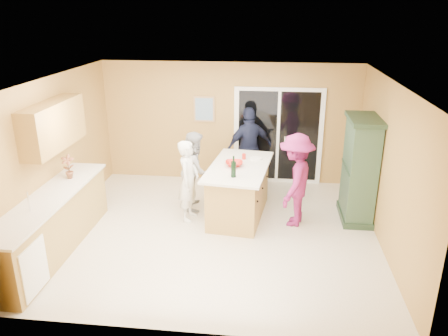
# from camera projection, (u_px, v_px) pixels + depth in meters

# --- Properties ---
(floor) EXTENTS (5.50, 5.50, 0.00)m
(floor) POSITION_uv_depth(u_px,v_px,m) (215.00, 232.00, 7.56)
(floor) COLOR silver
(floor) RESTS_ON ground
(ceiling) EXTENTS (5.50, 5.00, 0.10)m
(ceiling) POSITION_uv_depth(u_px,v_px,m) (214.00, 81.00, 6.66)
(ceiling) COLOR silver
(ceiling) RESTS_ON wall_back
(wall_back) EXTENTS (5.50, 0.10, 2.60)m
(wall_back) POSITION_uv_depth(u_px,v_px,m) (230.00, 123.00, 9.44)
(wall_back) COLOR tan
(wall_back) RESTS_ON ground
(wall_front) EXTENTS (5.50, 0.10, 2.60)m
(wall_front) POSITION_uv_depth(u_px,v_px,m) (184.00, 236.00, 4.78)
(wall_front) COLOR tan
(wall_front) RESTS_ON ground
(wall_left) EXTENTS (0.10, 5.00, 2.60)m
(wall_left) POSITION_uv_depth(u_px,v_px,m) (54.00, 155.00, 7.40)
(wall_left) COLOR tan
(wall_left) RESTS_ON ground
(wall_right) EXTENTS (0.10, 5.00, 2.60)m
(wall_right) POSITION_uv_depth(u_px,v_px,m) (388.00, 168.00, 6.82)
(wall_right) COLOR tan
(wall_right) RESTS_ON ground
(left_cabinet_run) EXTENTS (0.65, 3.05, 1.24)m
(left_cabinet_run) POSITION_uv_depth(u_px,v_px,m) (47.00, 229.00, 6.68)
(left_cabinet_run) COLOR #A58340
(left_cabinet_run) RESTS_ON floor
(upper_cabinets) EXTENTS (0.35, 1.60, 0.75)m
(upper_cabinets) POSITION_uv_depth(u_px,v_px,m) (53.00, 125.00, 6.99)
(upper_cabinets) COLOR #A58340
(upper_cabinets) RESTS_ON wall_left
(sliding_door) EXTENTS (1.90, 0.07, 2.10)m
(sliding_door) POSITION_uv_depth(u_px,v_px,m) (278.00, 136.00, 9.38)
(sliding_door) COLOR white
(sliding_door) RESTS_ON floor
(framed_picture) EXTENTS (0.46, 0.04, 0.56)m
(framed_picture) POSITION_uv_depth(u_px,v_px,m) (204.00, 109.00, 9.37)
(framed_picture) COLOR #AA8155
(framed_picture) RESTS_ON wall_back
(kitchen_island) EXTENTS (1.22, 1.97, 0.98)m
(kitchen_island) POSITION_uv_depth(u_px,v_px,m) (239.00, 192.00, 8.01)
(kitchen_island) COLOR #A58340
(kitchen_island) RESTS_ON floor
(green_hutch) EXTENTS (0.55, 1.03, 1.90)m
(green_hutch) POSITION_uv_depth(u_px,v_px,m) (359.00, 171.00, 7.75)
(green_hutch) COLOR #213623
(green_hutch) RESTS_ON floor
(woman_white) EXTENTS (0.42, 0.58, 1.49)m
(woman_white) POSITION_uv_depth(u_px,v_px,m) (189.00, 181.00, 7.79)
(woman_white) COLOR white
(woman_white) RESTS_ON floor
(woman_grey) EXTENTS (0.64, 0.78, 1.50)m
(woman_grey) POSITION_uv_depth(u_px,v_px,m) (195.00, 170.00, 8.28)
(woman_grey) COLOR #A4A4A6
(woman_grey) RESTS_ON floor
(woman_navy) EXTENTS (1.10, 0.87, 1.75)m
(woman_navy) POSITION_uv_depth(u_px,v_px,m) (249.00, 148.00, 9.16)
(woman_navy) COLOR #181C36
(woman_navy) RESTS_ON floor
(woman_magenta) EXTENTS (0.89, 1.20, 1.66)m
(woman_magenta) POSITION_uv_depth(u_px,v_px,m) (295.00, 180.00, 7.59)
(woman_magenta) COLOR #7D1B5C
(woman_magenta) RESTS_ON floor
(serving_bowl) EXTENTS (0.35, 0.35, 0.08)m
(serving_bowl) POSITION_uv_depth(u_px,v_px,m) (234.00, 164.00, 7.83)
(serving_bowl) COLOR red
(serving_bowl) RESTS_ON kitchen_island
(tulip_vase) EXTENTS (0.24, 0.18, 0.42)m
(tulip_vase) POSITION_uv_depth(u_px,v_px,m) (68.00, 167.00, 7.30)
(tulip_vase) COLOR #B8122A
(tulip_vase) RESTS_ON left_cabinet_run
(tumbler_near) EXTENTS (0.09, 0.09, 0.12)m
(tumbler_near) POSITION_uv_depth(u_px,v_px,m) (234.00, 166.00, 7.63)
(tumbler_near) COLOR red
(tumbler_near) RESTS_ON kitchen_island
(tumbler_far) EXTENTS (0.09, 0.09, 0.10)m
(tumbler_far) POSITION_uv_depth(u_px,v_px,m) (244.00, 156.00, 8.16)
(tumbler_far) COLOR red
(tumbler_far) RESTS_ON kitchen_island
(wine_bottle) EXTENTS (0.09, 0.09, 0.37)m
(wine_bottle) POSITION_uv_depth(u_px,v_px,m) (233.00, 169.00, 7.27)
(wine_bottle) COLOR black
(wine_bottle) RESTS_ON kitchen_island
(white_plate) EXTENTS (0.31, 0.31, 0.02)m
(white_plate) POSITION_uv_depth(u_px,v_px,m) (256.00, 158.00, 8.19)
(white_plate) COLOR white
(white_plate) RESTS_ON kitchen_island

